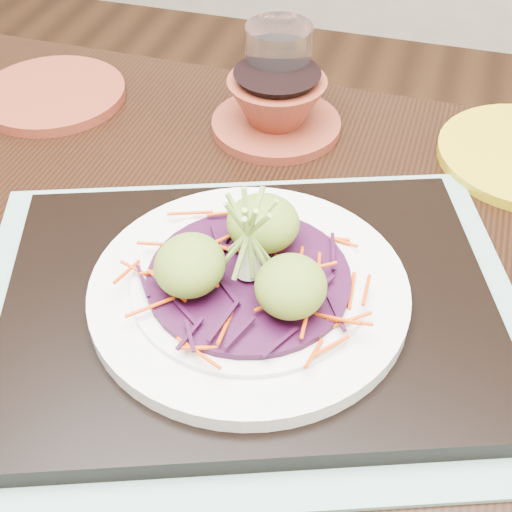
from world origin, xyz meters
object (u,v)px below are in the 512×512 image
(terracotta_side_plate, at_px, (52,94))
(water_glass, at_px, (278,71))
(serving_tray, at_px, (249,304))
(white_plate, at_px, (249,289))
(terracotta_bowl_set, at_px, (276,108))
(dining_table, at_px, (229,360))

(terracotta_side_plate, distance_m, water_glass, 0.27)
(serving_tray, relative_size, white_plate, 1.54)
(terracotta_side_plate, relative_size, water_glass, 1.64)
(white_plate, xyz_separation_m, terracotta_side_plate, (-0.33, 0.27, -0.02))
(white_plate, relative_size, water_glass, 2.46)
(white_plate, height_order, terracotta_bowl_set, terracotta_bowl_set)
(water_glass, bearing_deg, dining_table, -83.06)
(terracotta_side_plate, height_order, terracotta_bowl_set, terracotta_bowl_set)
(serving_tray, bearing_deg, water_glass, 80.78)
(dining_table, height_order, terracotta_side_plate, terracotta_side_plate)
(terracotta_side_plate, bearing_deg, white_plate, -39.25)
(dining_table, height_order, water_glass, water_glass)
(dining_table, xyz_separation_m, terracotta_side_plate, (-0.30, 0.25, 0.10))
(water_glass, xyz_separation_m, terracotta_bowl_set, (0.01, -0.04, -0.03))
(dining_table, height_order, terracotta_bowl_set, terracotta_bowl_set)
(serving_tray, bearing_deg, terracotta_side_plate, 120.31)
(dining_table, relative_size, water_glass, 10.78)
(serving_tray, height_order, water_glass, water_glass)
(white_plate, distance_m, water_glass, 0.32)
(white_plate, relative_size, terracotta_side_plate, 1.50)
(serving_tray, xyz_separation_m, terracotta_bowl_set, (-0.05, 0.28, 0.01))
(white_plate, bearing_deg, dining_table, 142.65)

